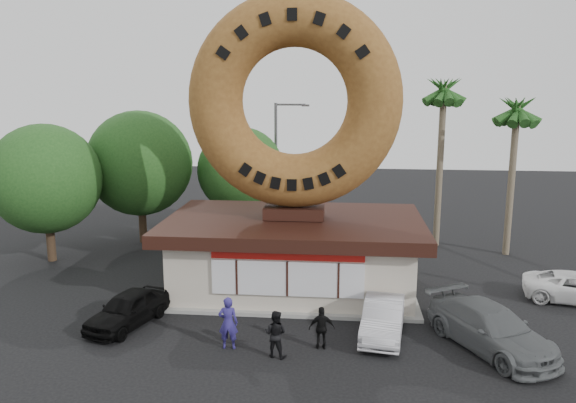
{
  "coord_description": "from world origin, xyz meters",
  "views": [
    {
      "loc": [
        2.08,
        -17.87,
        8.9
      ],
      "look_at": [
        -0.08,
        4.0,
        4.43
      ],
      "focal_mm": 35.0,
      "sensor_mm": 36.0,
      "label": 1
    }
  ],
  "objects_px": {
    "donut_shop": "(294,251)",
    "person_center": "(275,334)",
    "person_left": "(228,323)",
    "person_right": "(322,328)",
    "car_grey": "(491,328)",
    "car_black": "(128,309)",
    "street_lamp": "(278,161)",
    "car_silver": "(383,317)",
    "giant_donut": "(294,101)"
  },
  "relations": [
    {
      "from": "person_left",
      "to": "person_right",
      "type": "relative_size",
      "value": 1.23
    },
    {
      "from": "car_silver",
      "to": "giant_donut",
      "type": "bearing_deg",
      "value": 137.89
    },
    {
      "from": "donut_shop",
      "to": "person_left",
      "type": "bearing_deg",
      "value": -106.22
    },
    {
      "from": "person_right",
      "to": "car_grey",
      "type": "relative_size",
      "value": 0.29
    },
    {
      "from": "donut_shop",
      "to": "person_right",
      "type": "relative_size",
      "value": 7.37
    },
    {
      "from": "giant_donut",
      "to": "person_right",
      "type": "relative_size",
      "value": 5.95
    },
    {
      "from": "street_lamp",
      "to": "person_left",
      "type": "height_order",
      "value": "street_lamp"
    },
    {
      "from": "giant_donut",
      "to": "person_center",
      "type": "xyz_separation_m",
      "value": [
        -0.06,
        -6.49,
        -7.51
      ]
    },
    {
      "from": "donut_shop",
      "to": "person_left",
      "type": "height_order",
      "value": "donut_shop"
    },
    {
      "from": "person_right",
      "to": "giant_donut",
      "type": "bearing_deg",
      "value": -83.54
    },
    {
      "from": "person_right",
      "to": "car_grey",
      "type": "xyz_separation_m",
      "value": [
        5.81,
        0.55,
        -0.01
      ]
    },
    {
      "from": "person_left",
      "to": "person_right",
      "type": "distance_m",
      "value": 3.24
    },
    {
      "from": "person_left",
      "to": "person_right",
      "type": "bearing_deg",
      "value": -177.72
    },
    {
      "from": "donut_shop",
      "to": "person_center",
      "type": "bearing_deg",
      "value": -90.51
    },
    {
      "from": "car_silver",
      "to": "person_center",
      "type": "bearing_deg",
      "value": -142.5
    },
    {
      "from": "car_silver",
      "to": "car_grey",
      "type": "height_order",
      "value": "car_grey"
    },
    {
      "from": "giant_donut",
      "to": "person_left",
      "type": "height_order",
      "value": "giant_donut"
    },
    {
      "from": "street_lamp",
      "to": "person_center",
      "type": "height_order",
      "value": "street_lamp"
    },
    {
      "from": "giant_donut",
      "to": "car_black",
      "type": "relative_size",
      "value": 2.36
    },
    {
      "from": "donut_shop",
      "to": "person_right",
      "type": "height_order",
      "value": "donut_shop"
    },
    {
      "from": "donut_shop",
      "to": "person_right",
      "type": "xyz_separation_m",
      "value": [
        1.46,
        -5.74,
        -1.01
      ]
    },
    {
      "from": "giant_donut",
      "to": "car_grey",
      "type": "bearing_deg",
      "value": -35.58
    },
    {
      "from": "person_center",
      "to": "person_right",
      "type": "distance_m",
      "value": 1.69
    },
    {
      "from": "street_lamp",
      "to": "person_center",
      "type": "bearing_deg",
      "value": -83.77
    },
    {
      "from": "street_lamp",
      "to": "car_grey",
      "type": "bearing_deg",
      "value": -59.01
    },
    {
      "from": "person_left",
      "to": "car_grey",
      "type": "height_order",
      "value": "person_left"
    },
    {
      "from": "person_right",
      "to": "car_black",
      "type": "distance_m",
      "value": 7.51
    },
    {
      "from": "street_lamp",
      "to": "person_center",
      "type": "relative_size",
      "value": 4.94
    },
    {
      "from": "street_lamp",
      "to": "car_grey",
      "type": "distance_m",
      "value": 18.13
    },
    {
      "from": "donut_shop",
      "to": "street_lamp",
      "type": "relative_size",
      "value": 1.4
    },
    {
      "from": "person_left",
      "to": "car_grey",
      "type": "xyz_separation_m",
      "value": [
        9.03,
        0.83,
        -0.18
      ]
    },
    {
      "from": "person_left",
      "to": "car_silver",
      "type": "xyz_separation_m",
      "value": [
        5.41,
        1.64,
        -0.27
      ]
    },
    {
      "from": "car_black",
      "to": "car_silver",
      "type": "relative_size",
      "value": 0.96
    },
    {
      "from": "car_silver",
      "to": "person_right",
      "type": "bearing_deg",
      "value": -140.11
    },
    {
      "from": "giant_donut",
      "to": "person_center",
      "type": "height_order",
      "value": "giant_donut"
    },
    {
      "from": "car_black",
      "to": "street_lamp",
      "type": "bearing_deg",
      "value": 91.52
    },
    {
      "from": "donut_shop",
      "to": "person_center",
      "type": "relative_size",
      "value": 6.91
    },
    {
      "from": "person_center",
      "to": "car_silver",
      "type": "relative_size",
      "value": 0.4
    },
    {
      "from": "giant_donut",
      "to": "person_center",
      "type": "relative_size",
      "value": 5.58
    },
    {
      "from": "donut_shop",
      "to": "car_black",
      "type": "xyz_separation_m",
      "value": [
        -5.95,
        -4.52,
        -1.11
      ]
    },
    {
      "from": "person_center",
      "to": "car_silver",
      "type": "distance_m",
      "value": 4.26
    },
    {
      "from": "person_left",
      "to": "person_center",
      "type": "relative_size",
      "value": 1.15
    },
    {
      "from": "car_black",
      "to": "car_silver",
      "type": "distance_m",
      "value": 9.6
    },
    {
      "from": "giant_donut",
      "to": "street_lamp",
      "type": "distance_m",
      "value": 10.87
    },
    {
      "from": "street_lamp",
      "to": "car_silver",
      "type": "height_order",
      "value": "street_lamp"
    },
    {
      "from": "street_lamp",
      "to": "giant_donut",
      "type": "bearing_deg",
      "value": -79.49
    },
    {
      "from": "person_right",
      "to": "car_grey",
      "type": "bearing_deg",
      "value": 177.56
    },
    {
      "from": "donut_shop",
      "to": "car_grey",
      "type": "bearing_deg",
      "value": -35.5
    },
    {
      "from": "giant_donut",
      "to": "person_left",
      "type": "xyz_separation_m",
      "value": [
        -1.75,
        -6.04,
        -7.39
      ]
    },
    {
      "from": "donut_shop",
      "to": "person_left",
      "type": "relative_size",
      "value": 5.99
    }
  ]
}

